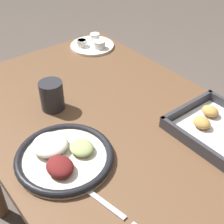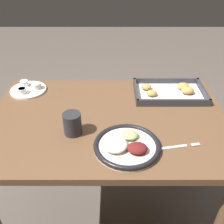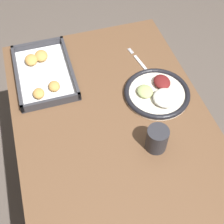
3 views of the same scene
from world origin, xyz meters
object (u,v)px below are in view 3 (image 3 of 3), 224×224
at_px(dinner_plate, 158,93).
at_px(drinking_cup, 157,139).
at_px(baking_tray, 43,72).
at_px(fork, 141,64).

relative_size(dinner_plate, drinking_cup, 2.75).
xyz_separation_m(dinner_plate, drinking_cup, (-0.21, 0.09, 0.03)).
height_order(baking_tray, drinking_cup, drinking_cup).
bearing_deg(dinner_plate, drinking_cup, 156.59).
bearing_deg(drinking_cup, baking_tray, 34.64).
bearing_deg(dinner_plate, fork, 0.43).
height_order(dinner_plate, fork, dinner_plate).
relative_size(fork, baking_tray, 0.54).
xyz_separation_m(fork, drinking_cup, (-0.39, 0.09, 0.04)).
height_order(dinner_plate, drinking_cup, drinking_cup).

